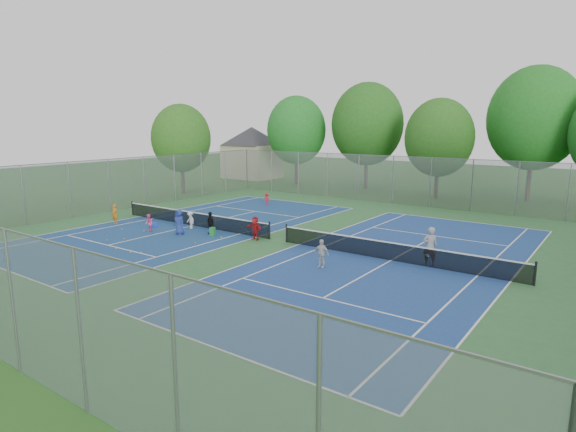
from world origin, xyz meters
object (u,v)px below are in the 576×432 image
(instructor, at_px, (430,247))
(ball_crate, at_px, (154,225))
(net_right, at_px, (391,252))
(ball_hopper, at_px, (213,232))
(net_left, at_px, (193,219))

(instructor, bearing_deg, ball_crate, -30.64)
(net_right, relative_size, instructor, 6.75)
(net_right, height_order, ball_hopper, net_right)
(net_left, distance_m, instructor, 15.84)
(instructor, bearing_deg, ball_hopper, -29.75)
(ball_crate, relative_size, instructor, 0.18)
(net_right, distance_m, ball_hopper, 10.97)
(net_left, bearing_deg, ball_crate, -137.43)
(net_right, relative_size, ball_hopper, 23.87)
(ball_crate, distance_m, instructor, 17.81)
(net_left, distance_m, ball_hopper, 3.41)
(net_left, height_order, net_right, same)
(ball_crate, bearing_deg, instructor, 6.24)
(net_right, xyz_separation_m, ball_crate, (-15.86, -1.71, -0.31))
(net_left, relative_size, instructor, 6.75)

